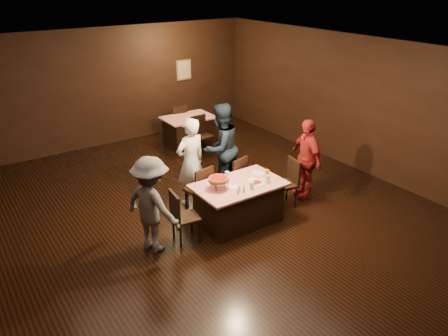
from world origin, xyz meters
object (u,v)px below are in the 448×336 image
(diner_navy_hoodie, at_px, (221,148))
(diner_grey_knit, at_px, (152,205))
(chair_far_left, at_px, (198,189))
(chair_back_far, at_px, (178,122))
(glass_front_right, at_px, (268,179))
(chair_back_near, at_px, (203,135))
(diner_red_shirt, at_px, (306,158))
(chair_end_left, at_px, (186,216))
(glass_back, at_px, (227,175))
(chair_far_right, at_px, (233,178))
(pizza_stand, at_px, (219,179))
(chair_end_right, at_px, (285,183))
(diner_white_jacket, at_px, (191,162))
(glass_amber, at_px, (267,173))
(glass_front_left, at_px, (252,186))
(plate_empty, at_px, (258,173))
(back_table, at_px, (189,131))
(main_table, at_px, (239,203))

(diner_navy_hoodie, distance_m, diner_grey_knit, 2.45)
(chair_far_left, height_order, diner_grey_knit, diner_grey_knit)
(chair_far_left, relative_size, diner_navy_hoodie, 0.51)
(chair_back_far, relative_size, glass_front_right, 6.79)
(chair_back_near, xyz_separation_m, diner_red_shirt, (0.49, -3.12, 0.34))
(chair_end_left, height_order, chair_back_near, same)
(glass_front_right, bearing_deg, glass_back, 132.27)
(chair_far_right, relative_size, glass_back, 6.79)
(chair_far_right, bearing_deg, pizza_stand, 27.09)
(chair_end_right, relative_size, glass_front_right, 6.79)
(diner_white_jacket, xyz_separation_m, glass_amber, (0.93, -1.18, -0.04))
(chair_back_near, height_order, glass_front_left, chair_back_near)
(diner_grey_knit, height_order, plate_empty, diner_grey_knit)
(back_table, xyz_separation_m, glass_amber, (-0.64, -3.96, 0.46))
(diner_red_shirt, bearing_deg, glass_front_left, -64.10)
(diner_white_jacket, bearing_deg, diner_navy_hoodie, -174.81)
(chair_back_near, xyz_separation_m, diner_grey_knit, (-2.90, -3.12, 0.35))
(chair_far_right, xyz_separation_m, chair_back_near, (0.84, 2.46, 0.00))
(chair_far_right, height_order, pizza_stand, pizza_stand)
(plate_empty, height_order, glass_amber, glass_amber)
(chair_back_far, distance_m, glass_front_right, 4.84)
(chair_end_left, xyz_separation_m, diner_red_shirt, (2.83, 0.09, 0.34))
(chair_back_far, height_order, diner_red_shirt, diner_red_shirt)
(back_table, height_order, chair_end_left, chair_end_left)
(chair_back_far, relative_size, plate_empty, 3.80)
(back_table, xyz_separation_m, diner_white_jacket, (-1.57, -2.79, 0.49))
(plate_empty, xyz_separation_m, glass_front_left, (-0.50, -0.45, 0.06))
(back_table, xyz_separation_m, chair_end_right, (-0.14, -3.91, 0.09))
(chair_end_left, relative_size, chair_back_far, 1.00)
(chair_far_left, bearing_deg, diner_red_shirt, 155.05)
(glass_amber, bearing_deg, glass_front_right, -126.87)
(main_table, bearing_deg, chair_end_left, 180.00)
(chair_end_right, relative_size, chair_back_near, 1.00)
(glass_front_right, bearing_deg, pizza_stand, 160.56)
(pizza_stand, bearing_deg, chair_end_right, -1.91)
(chair_back_near, xyz_separation_m, glass_front_left, (-1.19, -3.51, 0.37))
(back_table, xyz_separation_m, pizza_stand, (-1.64, -3.86, 0.57))
(glass_front_left, xyz_separation_m, glass_amber, (0.55, 0.25, 0.00))
(glass_back, bearing_deg, chair_back_far, 72.99)
(main_table, relative_size, back_table, 1.23)
(chair_back_far, height_order, glass_amber, chair_back_far)
(chair_far_right, xyz_separation_m, glass_amber, (0.20, -0.80, 0.37))
(chair_end_right, xyz_separation_m, glass_amber, (-0.50, -0.05, 0.37))
(chair_back_far, xyz_separation_m, glass_amber, (-0.64, -4.56, 0.37))
(main_table, distance_m, plate_empty, 0.69)
(glass_front_right, bearing_deg, diner_navy_hoodie, 88.92)
(chair_end_right, distance_m, glass_front_right, 0.79)
(diner_red_shirt, bearing_deg, main_table, -74.21)
(chair_far_left, height_order, chair_far_right, same)
(chair_far_right, distance_m, chair_end_left, 1.68)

